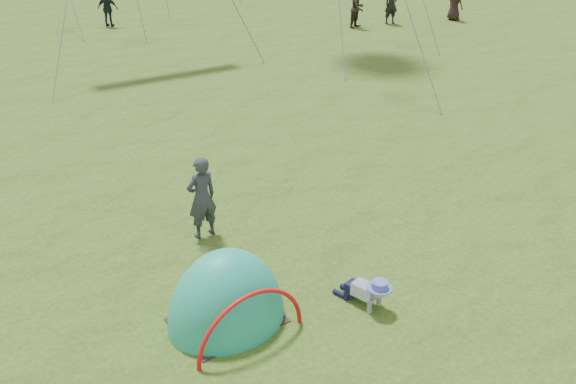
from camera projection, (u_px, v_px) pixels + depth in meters
ground at (368, 319)px, 10.21m from camera, size 140.00×140.00×0.00m
crawling_toddler at (368, 291)px, 10.41m from camera, size 0.72×0.87×0.58m
popup_tent at (227, 321)px, 10.18m from camera, size 2.08×1.77×2.51m
standing_adult at (202, 198)px, 12.16m from camera, size 0.64×0.45×1.66m
crowd_person_0 at (391, 4)px, 28.97m from camera, size 0.71×0.54×1.77m
crowd_person_2 at (108, 9)px, 28.51m from camera, size 0.96×0.88×1.58m
crowd_person_4 at (455, 2)px, 29.69m from camera, size 0.57×0.85×1.69m
crowd_person_13 at (358, 8)px, 28.33m from camera, size 1.00×0.91×1.69m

